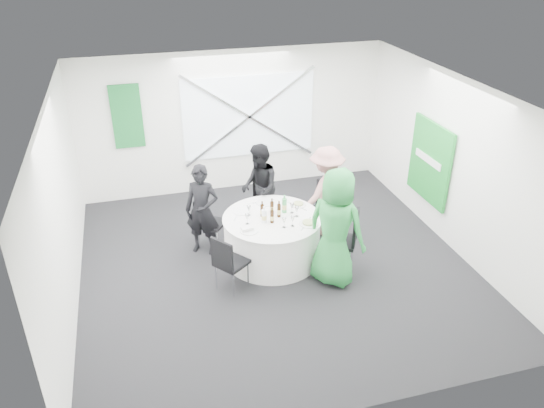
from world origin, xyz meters
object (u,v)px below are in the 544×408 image
object	(u,v)px
chair_back	(264,197)
person_woman_pink	(326,191)
banquet_table	(272,238)
person_man_back_left	(202,210)
chair_front_right	(347,236)
chair_front_left	(228,260)
clear_water_bottle	(264,216)
person_woman_green	(336,228)
chair_back_right	(320,207)
green_water_bottle	(284,206)
person_man_back	(259,187)
chair_back_left	(207,218)

from	to	relation	value
chair_back	person_woman_pink	world-z (taller)	person_woman_pink
banquet_table	person_man_back_left	xyz separation A→B (m)	(-1.02, 0.52, 0.39)
banquet_table	chair_front_right	distance (m)	1.20
chair_front_left	person_man_back_left	distance (m)	1.21
chair_front_right	clear_water_bottle	distance (m)	1.30
chair_front_left	person_woman_green	bearing A→B (deg)	-133.55
chair_back_right	green_water_bottle	xyz separation A→B (m)	(-0.72, -0.28, 0.28)
chair_front_right	chair_front_left	bearing A→B (deg)	-58.15
chair_front_right	green_water_bottle	xyz separation A→B (m)	(-0.79, 0.71, 0.28)
chair_front_right	person_man_back	distance (m)	1.92
chair_back_right	person_woman_pink	distance (m)	0.29
banquet_table	person_woman_pink	xyz separation A→B (m)	(1.10, 0.54, 0.43)
banquet_table	chair_back_right	xyz separation A→B (m)	(0.95, 0.40, 0.22)
chair_front_right	person_woman_pink	distance (m)	1.16
person_man_back_left	chair_back_left	bearing A→B (deg)	86.79
chair_back	green_water_bottle	xyz separation A→B (m)	(0.05, -1.08, 0.37)
person_man_back	person_man_back_left	bearing A→B (deg)	-60.11
chair_back	chair_back_right	size ratio (longest dim) A/B	0.86
chair_back_right	chair_front_right	world-z (taller)	same
banquet_table	chair_front_left	xyz separation A→B (m)	(-0.85, -0.65, 0.15)
person_woman_green	green_water_bottle	world-z (taller)	person_woman_green
chair_back_left	green_water_bottle	world-z (taller)	green_water_bottle
person_man_back_left	chair_back	bearing A→B (deg)	56.50
banquet_table	person_man_back	distance (m)	1.13
chair_front_right	person_woman_pink	size ratio (longest dim) A/B	0.63
chair_front_left	person_woman_pink	distance (m)	2.30
chair_front_right	clear_water_bottle	size ratio (longest dim) A/B	3.70
chair_back	person_woman_pink	distance (m)	1.16
person_man_back_left	clear_water_bottle	world-z (taller)	person_man_back_left
person_man_back_left	green_water_bottle	world-z (taller)	person_man_back_left
chair_back	chair_front_left	size ratio (longest dim) A/B	0.96
chair_back	person_man_back_left	size ratio (longest dim) A/B	0.57
person_man_back_left	banquet_table	bearing A→B (deg)	0.00
person_woman_pink	clear_water_bottle	size ratio (longest dim) A/B	5.88
banquet_table	clear_water_bottle	distance (m)	0.52
chair_back_right	green_water_bottle	world-z (taller)	green_water_bottle
chair_back_left	person_woman_green	bearing A→B (deg)	-95.94
person_man_back_left	person_woman_pink	size ratio (longest dim) A/B	0.95
chair_back_right	person_woman_green	world-z (taller)	person_woman_green
chair_back_right	person_man_back_left	bearing A→B (deg)	-116.28
chair_back	green_water_bottle	world-z (taller)	green_water_bottle
person_woman_pink	green_water_bottle	size ratio (longest dim) A/B	5.35
chair_back	person_man_back	distance (m)	0.32
chair_back_left	clear_water_bottle	xyz separation A→B (m)	(0.77, -0.78, 0.34)
banquet_table	chair_back_left	distance (m)	1.16
chair_back_right	person_man_back	xyz separation A→B (m)	(-0.89, 0.66, 0.18)
chair_back_left	clear_water_bottle	world-z (taller)	clear_water_bottle
green_water_bottle	clear_water_bottle	xyz separation A→B (m)	(-0.39, -0.22, -0.01)
chair_back	clear_water_bottle	size ratio (longest dim) A/B	3.20
chair_back	chair_front_right	bearing A→B (deg)	-56.14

